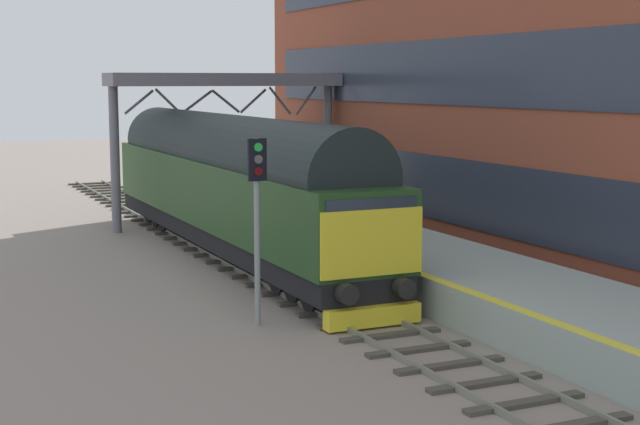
{
  "coord_description": "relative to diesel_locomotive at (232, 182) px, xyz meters",
  "views": [
    {
      "loc": [
        -10.07,
        -23.91,
        5.78
      ],
      "look_at": [
        0.2,
        -1.29,
        2.29
      ],
      "focal_mm": 52.99,
      "sensor_mm": 36.0,
      "label": 1
    }
  ],
  "objects": [
    {
      "name": "ground_plane",
      "position": [
        -0.0,
        -5.29,
        -2.49
      ],
      "size": [
        140.0,
        140.0,
        0.0
      ],
      "primitive_type": "plane",
      "color": "gray",
      "rests_on": "ground"
    },
    {
      "name": "track_main",
      "position": [
        -0.0,
        -5.29,
        -2.44
      ],
      "size": [
        2.5,
        60.0,
        0.15
      ],
      "color": "slate",
      "rests_on": "ground"
    },
    {
      "name": "station_platform",
      "position": [
        3.6,
        -5.29,
        -1.99
      ],
      "size": [
        4.0,
        44.0,
        1.01
      ],
      "color": "#98A79F",
      "rests_on": "ground"
    },
    {
      "name": "diesel_locomotive",
      "position": [
        0.0,
        0.0,
        0.0
      ],
      "size": [
        2.74,
        20.35,
        4.68
      ],
      "color": "black",
      "rests_on": "ground"
    },
    {
      "name": "signal_post_near",
      "position": [
        -2.37,
        -8.69,
        0.37
      ],
      "size": [
        0.44,
        0.22,
        4.45
      ],
      "color": "gray",
      "rests_on": "ground"
    },
    {
      "name": "platform_number_sign",
      "position": [
        1.95,
        -7.49,
        -0.15
      ],
      "size": [
        0.1,
        0.44,
        2.01
      ],
      "color": "slate",
      "rests_on": "station_platform"
    },
    {
      "name": "waiting_passenger",
      "position": [
        3.53,
        1.61,
        -0.5
      ],
      "size": [
        0.43,
        0.49,
        1.64
      ],
      "rotation": [
        0.0,
        0.0,
        1.87
      ],
      "color": "#262739",
      "rests_on": "station_platform"
    },
    {
      "name": "overhead_footbridge",
      "position": [
        2.05,
        6.52,
        2.91
      ],
      "size": [
        9.3,
        2.0,
        6.06
      ],
      "color": "slate",
      "rests_on": "ground"
    }
  ]
}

